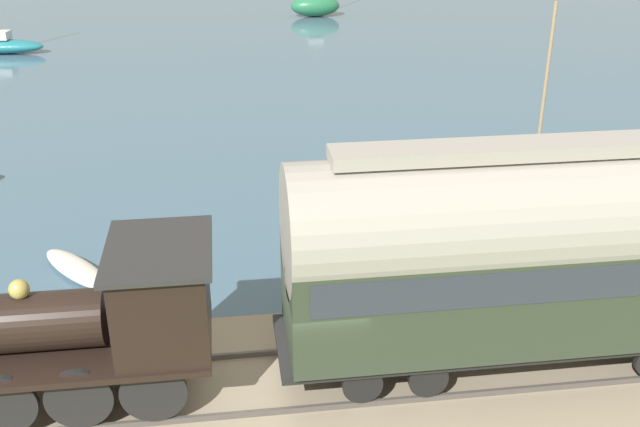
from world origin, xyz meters
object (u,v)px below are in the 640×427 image
object	(u,v)px
sailboat_yellow	(530,202)
rowboat_near_shore	(425,254)
passenger_coach	(537,247)
rowboat_mid_harbor	(383,182)
rowboat_far_out	(76,269)
sailboat_green	(315,5)
steam_locomotive	(106,313)

from	to	relation	value
sailboat_yellow	rowboat_near_shore	xyz separation A→B (m)	(-2.30, 3.84, -0.30)
passenger_coach	rowboat_near_shore	bearing A→B (deg)	6.34
sailboat_yellow	rowboat_mid_harbor	distance (m)	4.81
passenger_coach	sailboat_yellow	size ratio (longest dim) A/B	1.58
sailboat_yellow	rowboat_far_out	distance (m)	13.11
sailboat_green	rowboat_mid_harbor	distance (m)	31.65
rowboat_near_shore	rowboat_mid_harbor	bearing A→B (deg)	49.38
sailboat_yellow	rowboat_far_out	xyz separation A→B (m)	(-1.89, 12.97, -0.30)
rowboat_far_out	rowboat_mid_harbor	bearing A→B (deg)	-10.33
sailboat_green	steam_locomotive	bearing A→B (deg)	165.71
steam_locomotive	rowboat_near_shore	distance (m)	9.37
rowboat_near_shore	rowboat_mid_harbor	distance (m)	5.06
passenger_coach	sailboat_yellow	xyz separation A→B (m)	(7.59, -3.26, -2.58)
steam_locomotive	rowboat_near_shore	bearing A→B (deg)	-54.62
passenger_coach	sailboat_yellow	distance (m)	8.65
steam_locomotive	sailboat_green	xyz separation A→B (m)	(41.94, -9.22, -1.42)
steam_locomotive	passenger_coach	world-z (taller)	passenger_coach
sailboat_yellow	rowboat_mid_harbor	xyz separation A→B (m)	(2.76, 3.93, -0.27)
rowboat_mid_harbor	rowboat_far_out	xyz separation A→B (m)	(-4.65, 9.04, -0.03)
rowboat_near_shore	rowboat_mid_harbor	size ratio (longest dim) A/B	1.11
sailboat_green	sailboat_yellow	xyz separation A→B (m)	(-34.35, -2.08, -0.36)
rowboat_near_shore	sailboat_green	bearing A→B (deg)	45.64
sailboat_green	rowboat_near_shore	world-z (taller)	sailboat_green
rowboat_far_out	steam_locomotive	bearing A→B (deg)	-111.12
sailboat_yellow	rowboat_mid_harbor	bearing A→B (deg)	77.88
passenger_coach	rowboat_mid_harbor	bearing A→B (deg)	3.73
passenger_coach	sailboat_green	world-z (taller)	sailboat_green
sailboat_green	sailboat_yellow	size ratio (longest dim) A/B	1.45
sailboat_green	rowboat_near_shore	bearing A→B (deg)	175.35
rowboat_mid_harbor	sailboat_green	bearing A→B (deg)	-43.50
steam_locomotive	rowboat_far_out	size ratio (longest dim) A/B	1.91
rowboat_mid_harbor	rowboat_near_shore	bearing A→B (deg)	140.82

